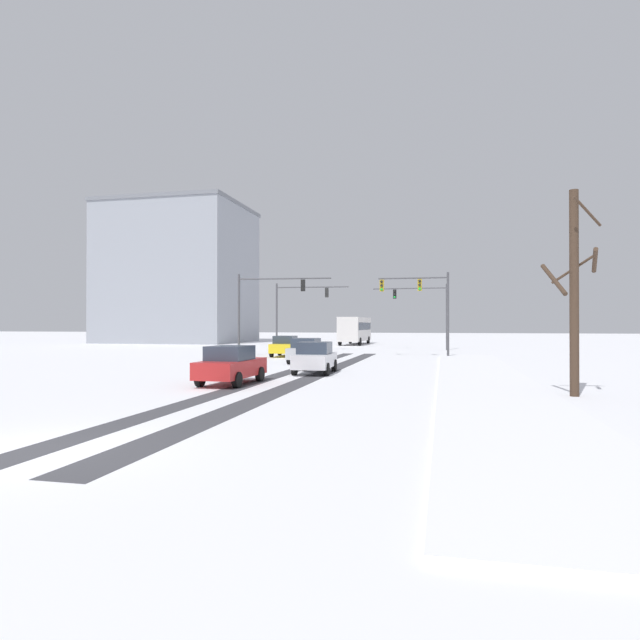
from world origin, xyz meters
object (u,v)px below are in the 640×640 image
at_px(traffic_signal_far_right, 425,304).
at_px(car_silver_second, 306,350).
at_px(traffic_signal_near_right, 423,297).
at_px(traffic_signal_far_left, 297,304).
at_px(car_white_third, 315,357).
at_px(traffic_signal_near_left, 265,299).
at_px(car_yellow_cab_lead, 286,346).
at_px(bus_oncoming, 355,328).
at_px(bare_tree_sidewalk_near, 574,289).
at_px(office_building_far_left_block, 179,274).
at_px(car_red_fourth, 231,365).

xyz_separation_m(traffic_signal_far_right, car_silver_second, (-6.97, -20.25, -3.69)).
relative_size(traffic_signal_far_right, traffic_signal_near_right, 1.13).
bearing_deg(traffic_signal_near_right, traffic_signal_far_left, 146.49).
height_order(car_silver_second, car_white_third, same).
height_order(traffic_signal_near_left, car_white_third, traffic_signal_near_left).
bearing_deg(car_yellow_cab_lead, car_white_third, -67.70).
height_order(traffic_signal_near_left, bus_oncoming, traffic_signal_near_left).
bearing_deg(traffic_signal_far_right, bus_oncoming, 125.55).
height_order(bare_tree_sidewalk_near, office_building_far_left_block, office_building_far_left_block).
height_order(traffic_signal_near_left, traffic_signal_near_right, same).
relative_size(traffic_signal_near_left, traffic_signal_far_left, 1.04).
height_order(traffic_signal_far_left, office_building_far_left_block, office_building_far_left_block).
relative_size(traffic_signal_far_right, bus_oncoming, 0.67).
xyz_separation_m(traffic_signal_far_left, office_building_far_left_block, (-22.65, 19.70, 5.14)).
bearing_deg(office_building_far_left_block, traffic_signal_far_left, -41.01).
height_order(car_white_third, car_red_fourth, same).
xyz_separation_m(traffic_signal_far_right, traffic_signal_near_right, (0.25, -12.10, 0.11)).
bearing_deg(traffic_signal_far_left, car_yellow_cab_lead, -80.02).
distance_m(traffic_signal_near_right, bare_tree_sidewalk_near, 22.61).
relative_size(car_yellow_cab_lead, office_building_far_left_block, 0.22).
height_order(car_silver_second, bare_tree_sidewalk_near, bare_tree_sidewalk_near).
distance_m(car_red_fourth, bare_tree_sidewalk_near, 13.59).
bearing_deg(bus_oncoming, office_building_far_left_block, 173.06).
bearing_deg(traffic_signal_near_right, car_red_fourth, -109.30).
height_order(traffic_signal_near_left, traffic_signal_far_right, same).
xyz_separation_m(car_yellow_cab_lead, bare_tree_sidewalk_near, (16.55, -20.33, 2.95)).
xyz_separation_m(traffic_signal_far_left, bus_oncoming, (3.03, 16.57, -2.50)).
bearing_deg(bare_tree_sidewalk_near, traffic_signal_near_right, 105.24).
relative_size(traffic_signal_near_left, office_building_far_left_block, 0.39).
relative_size(car_silver_second, car_red_fourth, 0.99).
distance_m(traffic_signal_far_right, bus_oncoming, 15.71).
distance_m(traffic_signal_far_right, car_red_fourth, 33.87).
xyz_separation_m(traffic_signal_far_right, car_yellow_cab_lead, (-10.36, -13.57, -3.69)).
bearing_deg(traffic_signal_near_left, car_silver_second, -51.96).
bearing_deg(traffic_signal_far_right, car_white_third, -99.81).
bearing_deg(car_red_fourth, traffic_signal_far_right, 77.93).
relative_size(car_yellow_cab_lead, car_red_fourth, 1.01).
bearing_deg(car_white_third, car_red_fourth, -112.45).
bearing_deg(bus_oncoming, traffic_signal_far_left, -100.36).
relative_size(car_red_fourth, bus_oncoming, 0.38).
distance_m(car_yellow_cab_lead, car_silver_second, 7.49).
height_order(traffic_signal_far_left, car_yellow_cab_lead, traffic_signal_far_left).
height_order(car_white_third, bare_tree_sidewalk_near, bare_tree_sidewalk_near).
bearing_deg(traffic_signal_far_right, car_silver_second, -108.99).
bearing_deg(car_white_third, bus_oncoming, 96.14).
xyz_separation_m(bus_oncoming, office_building_far_left_block, (-25.68, 3.13, 7.65)).
bearing_deg(car_white_third, bare_tree_sidewalk_near, -31.14).
distance_m(traffic_signal_far_left, bus_oncoming, 17.03).
relative_size(car_yellow_cab_lead, car_silver_second, 1.02).
distance_m(car_yellow_cab_lead, car_red_fourth, 19.64).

